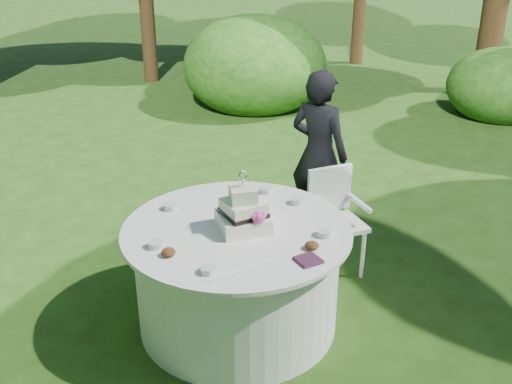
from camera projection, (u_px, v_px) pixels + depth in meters
ground at (238, 321)px, 4.35m from camera, size 80.00×80.00×0.00m
napkins at (308, 260)px, 3.63m from camera, size 0.14×0.14×0.02m
feather_plume at (242, 269)px, 3.55m from camera, size 0.48×0.07×0.01m
guest at (319, 154)px, 5.32m from camera, size 0.56×0.65×1.52m
table at (238, 276)px, 4.19m from camera, size 1.56×1.56×0.77m
cake at (244, 213)px, 3.97m from camera, size 0.39×0.39×0.43m
chair at (334, 212)px, 4.81m from camera, size 0.44×0.43×0.87m
votives at (239, 222)px, 4.07m from camera, size 1.23×1.00×0.04m
petal_cups at (243, 226)px, 4.00m from camera, size 0.97×1.03×0.05m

